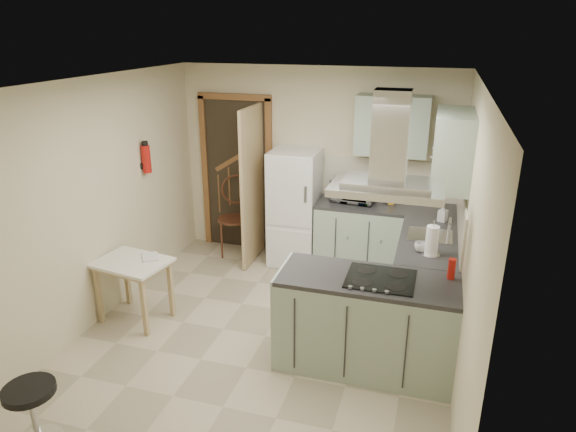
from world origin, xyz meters
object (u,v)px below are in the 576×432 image
(stool, at_px, (34,415))
(microwave, at_px, (354,190))
(peninsula, at_px, (366,323))
(drop_leaf_table, at_px, (135,290))
(extractor_hood, at_px, (387,188))
(fridge, at_px, (295,208))
(bentwood_chair, at_px, (234,219))

(stool, xyz_separation_m, microwave, (1.72, 3.66, 0.79))
(peninsula, bearing_deg, drop_leaf_table, 177.37)
(peninsula, relative_size, stool, 3.09)
(stool, bearing_deg, extractor_hood, 35.29)
(microwave, bearing_deg, stool, -109.69)
(stool, bearing_deg, fridge, 74.80)
(stool, bearing_deg, drop_leaf_table, 97.73)
(fridge, relative_size, bentwood_chair, 1.54)
(fridge, height_order, stool, fridge)
(peninsula, bearing_deg, fridge, 121.74)
(extractor_hood, distance_m, bentwood_chair, 3.22)
(peninsula, height_order, drop_leaf_table, peninsula)
(fridge, height_order, microwave, fridge)
(fridge, xyz_separation_m, stool, (-0.98, -3.61, -0.50))
(bentwood_chair, bearing_deg, drop_leaf_table, -124.39)
(drop_leaf_table, xyz_separation_m, microwave, (1.96, 1.91, 0.71))
(peninsula, relative_size, bentwood_chair, 1.59)
(fridge, relative_size, microwave, 2.87)
(bentwood_chair, xyz_separation_m, microwave, (1.61, 0.01, 0.56))
(fridge, distance_m, stool, 3.78)
(extractor_hood, xyz_separation_m, bentwood_chair, (-2.20, 2.01, -1.23))
(extractor_hood, xyz_separation_m, stool, (-2.31, -1.63, -1.47))
(extractor_hood, bearing_deg, fridge, 123.79)
(fridge, height_order, drop_leaf_table, fridge)
(microwave, bearing_deg, bentwood_chair, -174.06)
(bentwood_chair, bearing_deg, peninsula, -67.91)
(peninsula, distance_m, bentwood_chair, 2.91)
(peninsula, xyz_separation_m, microwave, (-0.48, 2.03, 0.59))
(bentwood_chair, distance_m, stool, 3.66)
(fridge, xyz_separation_m, extractor_hood, (1.32, -1.98, 0.97))
(fridge, bearing_deg, microwave, 3.49)
(stool, distance_m, microwave, 4.12)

